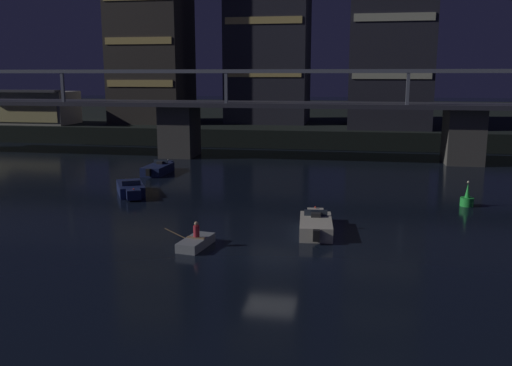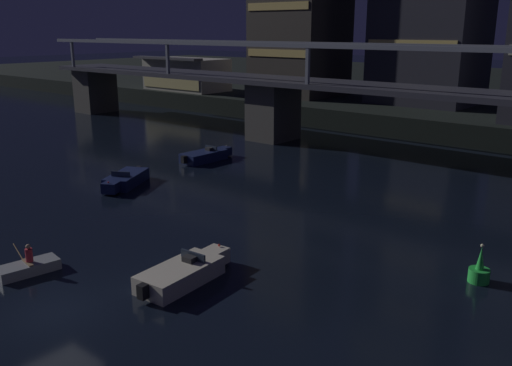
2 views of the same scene
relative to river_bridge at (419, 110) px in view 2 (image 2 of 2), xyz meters
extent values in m
plane|color=black|center=(0.00, -32.54, -4.29)|extent=(400.00, 400.00, 0.00)
cube|color=#4C4944|center=(-44.62, 0.01, -1.52)|extent=(3.60, 4.40, 5.55)
cube|color=#4C4944|center=(-14.87, 0.01, -1.52)|extent=(3.60, 4.40, 5.55)
cube|color=#33333D|center=(0.00, 0.01, 1.48)|extent=(95.24, 6.40, 0.45)
cube|color=slate|center=(0.00, -2.89, 4.91)|extent=(95.24, 0.36, 0.36)
cube|color=slate|center=(0.00, 2.91, 4.91)|extent=(95.24, 0.36, 0.36)
cube|color=slate|center=(-44.62, -2.89, 3.31)|extent=(0.30, 0.30, 3.20)
cube|color=slate|center=(-26.77, -2.89, 3.31)|extent=(0.30, 0.30, 3.20)
cube|color=slate|center=(-8.92, -2.89, 3.31)|extent=(0.30, 0.30, 3.20)
cube|color=#F2D172|center=(-24.19, 12.50, 3.42)|extent=(9.16, 0.10, 0.90)
cube|color=#F2D172|center=(-24.19, 12.50, 8.93)|extent=(9.16, 0.10, 0.90)
cube|color=#F2D172|center=(-8.01, 15.14, 4.70)|extent=(10.15, 0.10, 0.90)
cube|color=#B2AD9E|center=(-39.95, 12.01, 0.11)|extent=(12.00, 6.00, 4.40)
cube|color=#EAD88C|center=(-39.95, 8.96, -0.33)|extent=(11.20, 0.10, 2.64)
cube|color=#4C4C51|center=(-39.95, 8.41, 2.46)|extent=(12.40, 1.60, 0.30)
cube|color=#19234C|center=(-12.61, -19.55, -3.89)|extent=(3.41, 4.30, 0.80)
cube|color=#19234C|center=(-11.50, -21.68, -3.84)|extent=(1.29, 1.26, 0.70)
cube|color=#283342|center=(-12.22, -20.30, -3.31)|extent=(1.24, 0.71, 0.36)
cube|color=#262628|center=(-12.34, -20.08, -3.37)|extent=(0.68, 0.61, 0.24)
cube|color=black|center=(-13.61, -17.64, -3.79)|extent=(0.49, 0.49, 0.60)
sphere|color=red|center=(-11.38, -21.90, -3.41)|extent=(0.12, 0.12, 0.12)
cube|color=beige|center=(1.89, -27.76, -3.89)|extent=(2.09, 4.04, 0.80)
cube|color=beige|center=(1.70, -25.37, -3.84)|extent=(1.06, 0.97, 0.70)
cube|color=#283342|center=(1.82, -26.92, -3.31)|extent=(1.35, 0.20, 0.36)
cube|color=#262628|center=(1.84, -27.17, -3.37)|extent=(0.59, 0.44, 0.24)
cube|color=black|center=(2.05, -29.91, -3.79)|extent=(0.39, 0.39, 0.60)
sphere|color=red|center=(1.68, -25.12, -3.41)|extent=(0.12, 0.12, 0.12)
cube|color=#19234C|center=(-13.53, -10.99, -3.89)|extent=(1.93, 3.97, 0.80)
cube|color=#19234C|center=(-13.45, -8.58, -3.84)|extent=(1.02, 0.93, 0.70)
cube|color=#283342|center=(-13.50, -10.14, -3.31)|extent=(1.35, 0.15, 0.36)
cube|color=#262628|center=(-13.51, -10.39, -3.37)|extent=(0.57, 0.42, 0.24)
cube|color=black|center=(-13.61, -13.14, -3.79)|extent=(0.37, 0.37, 0.60)
sphere|color=beige|center=(-13.44, -8.33, -3.41)|extent=(0.12, 0.12, 0.12)
cylinder|color=green|center=(11.68, -19.39, -3.99)|extent=(0.90, 0.90, 0.60)
cone|color=green|center=(11.68, -19.39, -3.19)|extent=(0.36, 0.36, 1.00)
sphere|color=#F2EAB2|center=(11.68, -19.39, -2.61)|extent=(0.16, 0.16, 0.16)
cube|color=gray|center=(-4.12, -31.42, -4.05)|extent=(1.51, 2.74, 0.48)
cube|color=#7F6647|center=(-4.12, -31.42, -3.78)|extent=(1.01, 0.36, 0.06)
cylinder|color=#B22633|center=(-4.11, -31.32, -3.45)|extent=(0.32, 0.32, 0.60)
sphere|color=tan|center=(-4.11, -31.32, -3.04)|extent=(0.22, 0.22, 0.22)
cylinder|color=olive|center=(-5.16, -31.25, -3.71)|extent=(1.51, 0.30, 0.59)
camera|label=1|loc=(3.67, -58.12, 4.58)|focal=38.70mm
camera|label=2|loc=(18.20, -42.22, 6.26)|focal=38.48mm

